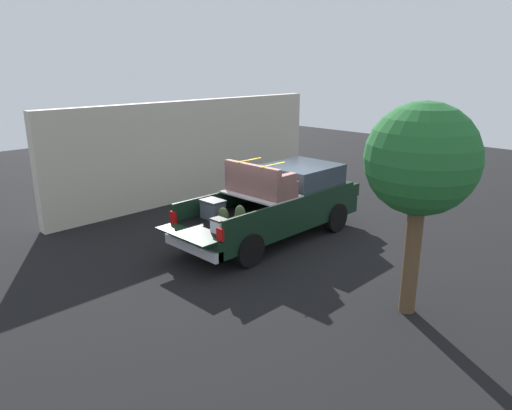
# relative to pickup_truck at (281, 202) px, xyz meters

# --- Properties ---
(ground_plane) EXTENTS (40.00, 40.00, 0.00)m
(ground_plane) POSITION_rel_pickup_truck_xyz_m (-0.38, -0.00, -0.97)
(ground_plane) COLOR black
(pickup_truck) EXTENTS (6.05, 2.06, 2.23)m
(pickup_truck) POSITION_rel_pickup_truck_xyz_m (0.00, 0.00, 0.00)
(pickup_truck) COLOR black
(pickup_truck) RESTS_ON ground_plane
(building_facade) EXTENTS (11.19, 0.36, 3.46)m
(building_facade) POSITION_rel_pickup_truck_xyz_m (0.90, 4.94, 0.76)
(building_facade) COLOR beige
(building_facade) RESTS_ON ground_plane
(tree_background) EXTENTS (2.05, 2.05, 4.06)m
(tree_background) POSITION_rel_pickup_truck_xyz_m (-1.44, -4.63, 2.01)
(tree_background) COLOR brown
(tree_background) RESTS_ON ground_plane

